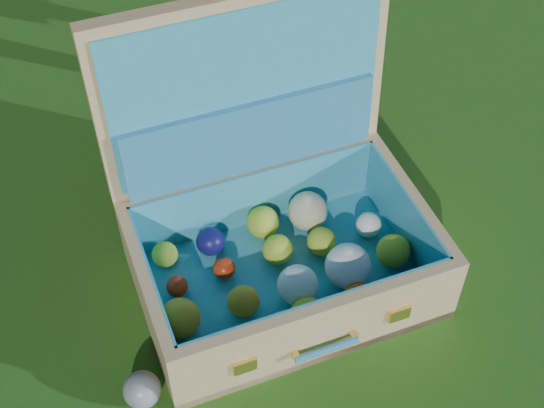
% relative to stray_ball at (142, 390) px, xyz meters
% --- Properties ---
extents(ground, '(60.00, 60.00, 0.00)m').
position_rel_stray_ball_xyz_m(ground, '(0.35, 0.02, -0.04)').
color(ground, '#215114').
rests_on(ground, ground).
extents(stray_ball, '(0.07, 0.07, 0.07)m').
position_rel_stray_ball_xyz_m(stray_ball, '(0.00, 0.00, 0.00)').
color(stray_ball, teal).
rests_on(stray_ball, ground).
extents(suitcase, '(0.63, 0.51, 0.59)m').
position_rel_stray_ball_xyz_m(suitcase, '(0.35, 0.24, 0.13)').
color(suitcase, tan).
rests_on(suitcase, ground).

